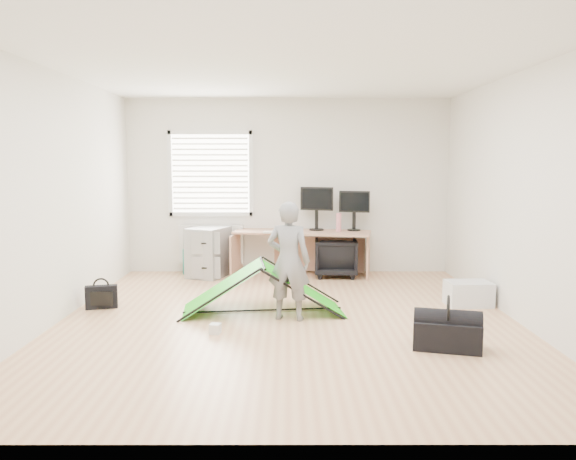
{
  "coord_description": "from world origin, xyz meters",
  "views": [
    {
      "loc": [
        -0.0,
        -6.02,
        1.73
      ],
      "look_at": [
        0.0,
        0.4,
        0.95
      ],
      "focal_mm": 35.0,
      "sensor_mm": 36.0,
      "label": 1
    }
  ],
  "objects_px": {
    "person": "(289,261)",
    "storage_crate": "(468,293)",
    "desk": "(302,254)",
    "office_chair": "(336,257)",
    "duffel_bag": "(447,335)",
    "monitor_left": "(317,214)",
    "laptop_bag": "(101,297)",
    "kite": "(263,287)",
    "filing_cabinet": "(209,252)",
    "thermos": "(339,222)",
    "monitor_right": "(354,216)"
  },
  "relations": [
    {
      "from": "filing_cabinet",
      "to": "person",
      "type": "xyz_separation_m",
      "value": [
        1.21,
        -2.35,
        0.28
      ]
    },
    {
      "from": "office_chair",
      "to": "filing_cabinet",
      "type": "bearing_deg",
      "value": 2.63
    },
    {
      "from": "filing_cabinet",
      "to": "storage_crate",
      "type": "xyz_separation_m",
      "value": [
        3.39,
        -1.74,
        -0.23
      ]
    },
    {
      "from": "person",
      "to": "kite",
      "type": "height_order",
      "value": "person"
    },
    {
      "from": "desk",
      "to": "person",
      "type": "distance_m",
      "value": 2.38
    },
    {
      "from": "desk",
      "to": "laptop_bag",
      "type": "bearing_deg",
      "value": -131.76
    },
    {
      "from": "thermos",
      "to": "duffel_bag",
      "type": "distance_m",
      "value": 3.46
    },
    {
      "from": "person",
      "to": "duffel_bag",
      "type": "xyz_separation_m",
      "value": [
        1.47,
        -1.0,
        -0.52
      ]
    },
    {
      "from": "filing_cabinet",
      "to": "thermos",
      "type": "height_order",
      "value": "thermos"
    },
    {
      "from": "filing_cabinet",
      "to": "duffel_bag",
      "type": "xyz_separation_m",
      "value": [
        2.68,
        -3.35,
        -0.24
      ]
    },
    {
      "from": "person",
      "to": "monitor_left",
      "type": "bearing_deg",
      "value": -87.19
    },
    {
      "from": "desk",
      "to": "storage_crate",
      "type": "distance_m",
      "value": 2.64
    },
    {
      "from": "storage_crate",
      "to": "duffel_bag",
      "type": "distance_m",
      "value": 1.76
    },
    {
      "from": "monitor_right",
      "to": "kite",
      "type": "height_order",
      "value": "monitor_right"
    },
    {
      "from": "monitor_left",
      "to": "duffel_bag",
      "type": "distance_m",
      "value": 3.7
    },
    {
      "from": "office_chair",
      "to": "duffel_bag",
      "type": "distance_m",
      "value": 3.44
    },
    {
      "from": "desk",
      "to": "laptop_bag",
      "type": "xyz_separation_m",
      "value": [
        -2.43,
        -1.88,
        -0.21
      ]
    },
    {
      "from": "filing_cabinet",
      "to": "thermos",
      "type": "relative_size",
      "value": 2.72
    },
    {
      "from": "monitor_right",
      "to": "storage_crate",
      "type": "bearing_deg",
      "value": -39.53
    },
    {
      "from": "filing_cabinet",
      "to": "storage_crate",
      "type": "distance_m",
      "value": 3.82
    },
    {
      "from": "monitor_left",
      "to": "kite",
      "type": "relative_size",
      "value": 0.27
    },
    {
      "from": "filing_cabinet",
      "to": "monitor_left",
      "type": "xyz_separation_m",
      "value": [
        1.64,
        0.11,
        0.56
      ]
    },
    {
      "from": "filing_cabinet",
      "to": "monitor_right",
      "type": "height_order",
      "value": "monitor_right"
    },
    {
      "from": "monitor_right",
      "to": "thermos",
      "type": "distance_m",
      "value": 0.27
    },
    {
      "from": "person",
      "to": "laptop_bag",
      "type": "relative_size",
      "value": 3.58
    },
    {
      "from": "person",
      "to": "storage_crate",
      "type": "xyz_separation_m",
      "value": [
        2.18,
        0.61,
        -0.51
      ]
    },
    {
      "from": "filing_cabinet",
      "to": "office_chair",
      "type": "distance_m",
      "value": 1.93
    },
    {
      "from": "thermos",
      "to": "laptop_bag",
      "type": "bearing_deg",
      "value": -148.21
    },
    {
      "from": "filing_cabinet",
      "to": "laptop_bag",
      "type": "xyz_separation_m",
      "value": [
        -1.02,
        -1.89,
        -0.24
      ]
    },
    {
      "from": "monitor_left",
      "to": "person",
      "type": "relative_size",
      "value": 0.39
    },
    {
      "from": "kite",
      "to": "duffel_bag",
      "type": "relative_size",
      "value": 3.03
    },
    {
      "from": "monitor_right",
      "to": "office_chair",
      "type": "height_order",
      "value": "monitor_right"
    },
    {
      "from": "thermos",
      "to": "office_chair",
      "type": "height_order",
      "value": "thermos"
    },
    {
      "from": "monitor_left",
      "to": "storage_crate",
      "type": "bearing_deg",
      "value": -27.33
    },
    {
      "from": "office_chair",
      "to": "storage_crate",
      "type": "relative_size",
      "value": 1.23
    },
    {
      "from": "monitor_left",
      "to": "kite",
      "type": "height_order",
      "value": "monitor_left"
    },
    {
      "from": "monitor_left",
      "to": "person",
      "type": "xyz_separation_m",
      "value": [
        -0.43,
        -2.46,
        -0.28
      ]
    },
    {
      "from": "kite",
      "to": "laptop_bag",
      "type": "xyz_separation_m",
      "value": [
        -1.92,
        0.14,
        -0.15
      ]
    },
    {
      "from": "person",
      "to": "storage_crate",
      "type": "height_order",
      "value": "person"
    },
    {
      "from": "person",
      "to": "storage_crate",
      "type": "distance_m",
      "value": 2.32
    },
    {
      "from": "thermos",
      "to": "office_chair",
      "type": "distance_m",
      "value": 0.54
    },
    {
      "from": "monitor_left",
      "to": "person",
      "type": "height_order",
      "value": "person"
    },
    {
      "from": "kite",
      "to": "storage_crate",
      "type": "bearing_deg",
      "value": 0.0
    },
    {
      "from": "thermos",
      "to": "laptop_bag",
      "type": "height_order",
      "value": "thermos"
    },
    {
      "from": "office_chair",
      "to": "laptop_bag",
      "type": "distance_m",
      "value": 3.5
    },
    {
      "from": "person",
      "to": "duffel_bag",
      "type": "distance_m",
      "value": 1.85
    },
    {
      "from": "monitor_left",
      "to": "laptop_bag",
      "type": "height_order",
      "value": "monitor_left"
    },
    {
      "from": "kite",
      "to": "duffel_bag",
      "type": "xyz_separation_m",
      "value": [
        1.77,
        -1.32,
        -0.15
      ]
    },
    {
      "from": "storage_crate",
      "to": "person",
      "type": "bearing_deg",
      "value": -164.47
    },
    {
      "from": "filing_cabinet",
      "to": "desk",
      "type": "bearing_deg",
      "value": 21.12
    }
  ]
}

